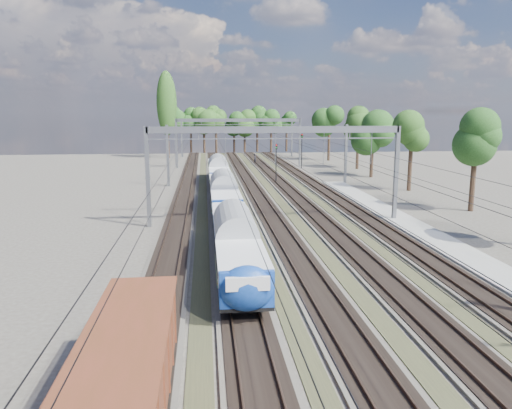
{
  "coord_description": "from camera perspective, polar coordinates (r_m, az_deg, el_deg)",
  "views": [
    {
      "loc": [
        -6.39,
        -15.0,
        10.34
      ],
      "look_at": [
        -2.27,
        24.99,
        2.8
      ],
      "focal_mm": 35.0,
      "sensor_mm": 36.0,
      "label": 1
    }
  ],
  "objects": [
    {
      "name": "tree_belt",
      "position": [
        111.77,
        0.24,
        9.52
      ],
      "size": [
        39.18,
        97.34,
        12.01
      ],
      "color": "black",
      "rests_on": "ground"
    },
    {
      "name": "worker",
      "position": [
        99.7,
        -0.1,
        5.24
      ],
      "size": [
        0.66,
        0.82,
        1.97
      ],
      "primitive_type": "imported",
      "rotation": [
        0.0,
        0.0,
        1.28
      ],
      "color": "black",
      "rests_on": "ground"
    },
    {
      "name": "platform",
      "position": [
        40.83,
        21.19,
        -4.57
      ],
      "size": [
        3.0,
        70.0,
        0.3
      ],
      "primitive_type": "cube",
      "color": "gray",
      "rests_on": "ground"
    },
    {
      "name": "track_bed",
      "position": [
        61.2,
        0.2,
        0.99
      ],
      "size": [
        21.0,
        130.0,
        0.34
      ],
      "color": "#47423A",
      "rests_on": "ground"
    },
    {
      "name": "catenary",
      "position": [
        68.13,
        -0.2,
        7.31
      ],
      "size": [
        25.65,
        130.0,
        9.0
      ],
      "color": "slate",
      "rests_on": "ground"
    },
    {
      "name": "emu_train",
      "position": [
        51.62,
        -3.71,
        1.72
      ],
      "size": [
        2.76,
        58.44,
        4.04
      ],
      "color": "black",
      "rests_on": "ground"
    },
    {
      "name": "poplar",
      "position": [
        113.3,
        -10.18,
        11.24
      ],
      "size": [
        4.4,
        4.4,
        19.04
      ],
      "color": "black",
      "rests_on": "ground"
    },
    {
      "name": "freight_boxcar",
      "position": [
        16.28,
        -15.21,
        -20.38
      ],
      "size": [
        2.71,
        13.07,
        3.37
      ],
      "color": "black",
      "rests_on": "ground"
    },
    {
      "name": "signal_near",
      "position": [
        71.87,
        2.32,
        5.24
      ],
      "size": [
        0.38,
        0.35,
        5.71
      ],
      "rotation": [
        0.0,
        0.0,
        -0.18
      ],
      "color": "black",
      "rests_on": "ground"
    },
    {
      "name": "signal_far",
      "position": [
        92.54,
        5.26,
        6.64
      ],
      "size": [
        0.39,
        0.36,
        6.28
      ],
      "rotation": [
        0.0,
        0.0,
        -0.03
      ],
      "color": "black",
      "rests_on": "ground"
    }
  ]
}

